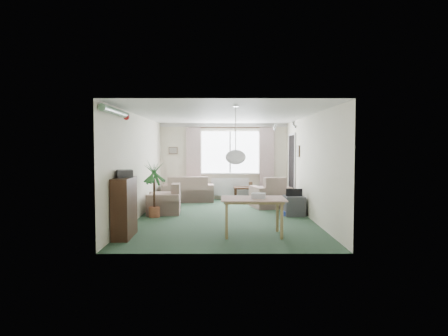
{
  "coord_description": "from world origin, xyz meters",
  "views": [
    {
      "loc": [
        -0.02,
        -9.37,
        1.66
      ],
      "look_at": [
        0.0,
        0.3,
        1.15
      ],
      "focal_mm": 32.0,
      "sensor_mm": 36.0,
      "label": 1
    }
  ],
  "objects_px": {
    "bookshelf": "(124,207)",
    "armchair_left": "(164,199)",
    "sofa": "(188,189)",
    "armchair_corner": "(270,192)",
    "coffee_table": "(250,194)",
    "dining_table": "(253,217)",
    "tv_cube": "(294,206)",
    "houseplant": "(154,190)",
    "pet_bed": "(292,213)"
  },
  "relations": [
    {
      "from": "armchair_left",
      "to": "pet_bed",
      "type": "xyz_separation_m",
      "value": [
        3.15,
        -0.25,
        -0.32
      ]
    },
    {
      "from": "dining_table",
      "to": "tv_cube",
      "type": "height_order",
      "value": "dining_table"
    },
    {
      "from": "bookshelf",
      "to": "armchair_corner",
      "type": "bearing_deg",
      "value": 48.11
    },
    {
      "from": "coffee_table",
      "to": "houseplant",
      "type": "bearing_deg",
      "value": -131.61
    },
    {
      "from": "armchair_left",
      "to": "dining_table",
      "type": "xyz_separation_m",
      "value": [
        2.04,
        -2.47,
        -0.03
      ]
    },
    {
      "from": "armchair_left",
      "to": "coffee_table",
      "type": "relative_size",
      "value": 0.85
    },
    {
      "from": "armchair_left",
      "to": "sofa",
      "type": "bearing_deg",
      "value": 166.61
    },
    {
      "from": "coffee_table",
      "to": "dining_table",
      "type": "relative_size",
      "value": 0.9
    },
    {
      "from": "sofa",
      "to": "tv_cube",
      "type": "distance_m",
      "value": 3.77
    },
    {
      "from": "dining_table",
      "to": "sofa",
      "type": "bearing_deg",
      "value": 109.25
    },
    {
      "from": "coffee_table",
      "to": "sofa",
      "type": "bearing_deg",
      "value": 180.0
    },
    {
      "from": "coffee_table",
      "to": "pet_bed",
      "type": "height_order",
      "value": "coffee_table"
    },
    {
      "from": "coffee_table",
      "to": "houseplant",
      "type": "distance_m",
      "value": 3.71
    },
    {
      "from": "tv_cube",
      "to": "houseplant",
      "type": "bearing_deg",
      "value": -178.02
    },
    {
      "from": "sofa",
      "to": "armchair_corner",
      "type": "distance_m",
      "value": 2.67
    },
    {
      "from": "dining_table",
      "to": "tv_cube",
      "type": "bearing_deg",
      "value": 61.97
    },
    {
      "from": "sofa",
      "to": "dining_table",
      "type": "distance_m",
      "value": 4.97
    },
    {
      "from": "bookshelf",
      "to": "dining_table",
      "type": "bearing_deg",
      "value": 2.19
    },
    {
      "from": "armchair_left",
      "to": "tv_cube",
      "type": "relative_size",
      "value": 1.61
    },
    {
      "from": "armchair_left",
      "to": "bookshelf",
      "type": "relative_size",
      "value": 0.76
    },
    {
      "from": "bookshelf",
      "to": "pet_bed",
      "type": "relative_size",
      "value": 2.05
    },
    {
      "from": "sofa",
      "to": "armchair_left",
      "type": "distance_m",
      "value": 2.27
    },
    {
      "from": "houseplant",
      "to": "dining_table",
      "type": "xyz_separation_m",
      "value": [
        2.19,
        -1.94,
        -0.31
      ]
    },
    {
      "from": "armchair_left",
      "to": "dining_table",
      "type": "height_order",
      "value": "armchair_left"
    },
    {
      "from": "armchair_corner",
      "to": "sofa",
      "type": "bearing_deg",
      "value": -41.15
    },
    {
      "from": "armchair_corner",
      "to": "bookshelf",
      "type": "bearing_deg",
      "value": 35.28
    },
    {
      "from": "armchair_left",
      "to": "dining_table",
      "type": "relative_size",
      "value": 0.76
    },
    {
      "from": "houseplant",
      "to": "pet_bed",
      "type": "distance_m",
      "value": 3.37
    },
    {
      "from": "coffee_table",
      "to": "bookshelf",
      "type": "distance_m",
      "value": 5.52
    },
    {
      "from": "armchair_left",
      "to": "houseplant",
      "type": "height_order",
      "value": "houseplant"
    },
    {
      "from": "houseplant",
      "to": "dining_table",
      "type": "distance_m",
      "value": 2.94
    },
    {
      "from": "armchair_left",
      "to": "pet_bed",
      "type": "height_order",
      "value": "armchair_left"
    },
    {
      "from": "sofa",
      "to": "armchair_corner",
      "type": "relative_size",
      "value": 1.63
    },
    {
      "from": "armchair_left",
      "to": "houseplant",
      "type": "relative_size",
      "value": 0.64
    },
    {
      "from": "sofa",
      "to": "bookshelf",
      "type": "distance_m",
      "value": 4.89
    },
    {
      "from": "bookshelf",
      "to": "tv_cube",
      "type": "bearing_deg",
      "value": 32.08
    },
    {
      "from": "coffee_table",
      "to": "houseplant",
      "type": "height_order",
      "value": "houseplant"
    },
    {
      "from": "coffee_table",
      "to": "bookshelf",
      "type": "relative_size",
      "value": 0.89
    },
    {
      "from": "houseplant",
      "to": "pet_bed",
      "type": "bearing_deg",
      "value": 4.77
    },
    {
      "from": "coffee_table",
      "to": "pet_bed",
      "type": "distance_m",
      "value": 2.63
    },
    {
      "from": "armchair_corner",
      "to": "pet_bed",
      "type": "relative_size",
      "value": 1.77
    },
    {
      "from": "sofa",
      "to": "houseplant",
      "type": "distance_m",
      "value": 2.82
    },
    {
      "from": "armchair_corner",
      "to": "tv_cube",
      "type": "bearing_deg",
      "value": 94.21
    },
    {
      "from": "tv_cube",
      "to": "pet_bed",
      "type": "bearing_deg",
      "value": 140.7
    },
    {
      "from": "tv_cube",
      "to": "armchair_left",
      "type": "bearing_deg",
      "value": 172.81
    },
    {
      "from": "dining_table",
      "to": "armchair_left",
      "type": "bearing_deg",
      "value": 129.6
    },
    {
      "from": "armchair_corner",
      "to": "coffee_table",
      "type": "bearing_deg",
      "value": -82.51
    },
    {
      "from": "dining_table",
      "to": "pet_bed",
      "type": "distance_m",
      "value": 2.5
    },
    {
      "from": "bookshelf",
      "to": "armchair_left",
      "type": "bearing_deg",
      "value": 81.44
    },
    {
      "from": "pet_bed",
      "to": "sofa",
      "type": "bearing_deg",
      "value": 137.97
    }
  ]
}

